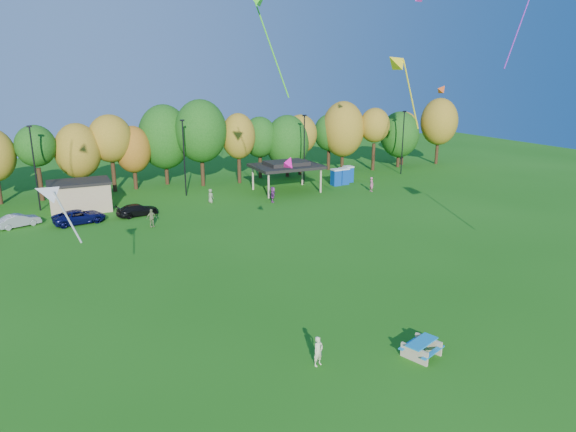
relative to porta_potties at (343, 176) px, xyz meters
name	(u,v)px	position (x,y,z in m)	size (l,w,h in m)	color
ground	(348,362)	(-22.61, -37.69, -1.10)	(160.00, 160.00, 0.00)	#19600F
tree_line	(148,143)	(-23.64, 7.83, 4.82)	(93.57, 10.55, 11.15)	black
lamp_posts	(184,155)	(-20.61, 2.31, 3.80)	(64.50, 0.25, 9.09)	black
utility_building	(80,196)	(-32.61, 0.31, 0.54)	(6.30, 4.30, 3.25)	tan
pavilion	(286,166)	(-8.61, -0.69, 2.13)	(8.20, 6.20, 3.77)	tan
porta_potties	(343,176)	(0.00, 0.00, 0.00)	(3.75, 2.32, 2.18)	#0B3D9B
picnic_table	(421,347)	(-18.80, -38.80, -0.61)	(2.38, 2.18, 0.84)	tan
kite_flyer	(318,351)	(-24.13, -37.26, -0.30)	(0.58, 0.38, 1.59)	beige
car_b	(19,220)	(-38.50, -3.51, -0.47)	(1.34, 3.83, 1.26)	#9B9A9F
car_c	(79,217)	(-33.13, -4.78, -0.41)	(2.27, 4.92, 1.37)	#0B0D43
car_d	(138,210)	(-27.47, -4.39, -0.47)	(1.74, 4.29, 1.25)	black
far_person_2	(371,184)	(0.88, -5.44, -0.18)	(0.67, 0.44, 1.83)	#C35C7E
far_person_3	(151,218)	(-26.94, -9.10, -0.21)	(1.04, 0.43, 1.78)	#7E8B55
far_person_4	(273,194)	(-12.46, -5.16, -0.19)	(1.68, 0.53, 1.81)	#843781
far_person_5	(210,196)	(-18.99, -2.38, -0.29)	(0.79, 0.51, 1.62)	#72835A
kite_5	(395,62)	(-13.43, -28.02, 13.93)	(3.23, 1.31, 5.42)	yellow
kite_6	(289,162)	(-21.22, -27.71, 7.71)	(1.33, 1.23, 1.07)	#FF0E96
kite_9	(442,89)	(6.29, -10.76, 11.47)	(1.39, 1.04, 1.38)	#CE4918
kite_13	(45,193)	(-35.68, -30.37, 7.62)	(2.24, 1.31, 3.50)	#AFAFAF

